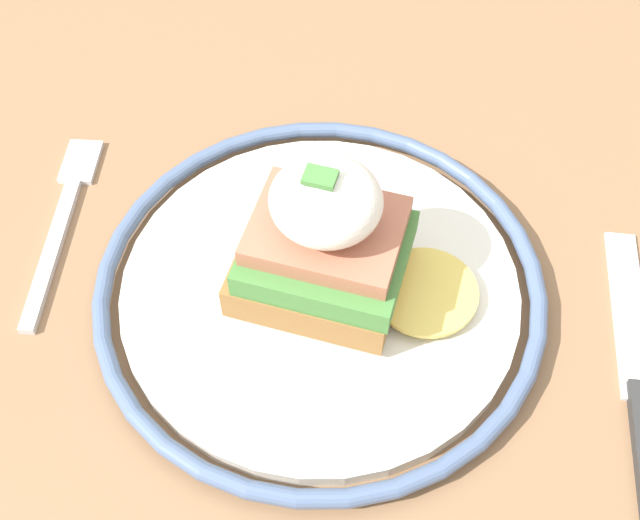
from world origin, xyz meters
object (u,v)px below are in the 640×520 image
Objects in this scene: sandwich at (327,243)px; fork at (63,218)px; knife at (639,395)px; plate at (320,288)px.

fork is at bearing 177.59° from sandwich.
knife is at bearing -3.75° from fork.
sandwich is at bearing 21.66° from plate.
fork is 0.78× the size of knife.
sandwich reaches higher than knife.
sandwich is 0.18m from knife.
sandwich is (0.00, 0.00, 0.04)m from plate.
knife is at bearing -4.56° from plate.
plate is 0.17m from fork.
plate reaches higher than knife.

